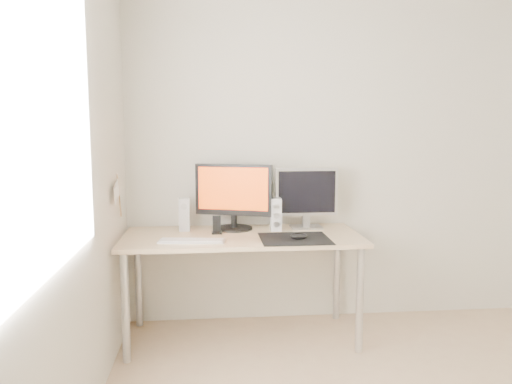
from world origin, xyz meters
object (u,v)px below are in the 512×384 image
mouse (299,236)px  keyboard (192,241)px  speaker_left (184,214)px  phone_dock (217,228)px  speaker_right (276,214)px  desk (242,246)px  main_monitor (234,194)px  second_monitor (306,195)px

mouse → keyboard: (-0.69, 0.01, -0.02)m
speaker_left → phone_dock: 0.27m
mouse → speaker_right: 0.33m
desk → speaker_right: 0.33m
mouse → speaker_right: size_ratio=0.49×
speaker_right → phone_dock: speaker_right is taller
mouse → keyboard: 0.69m
mouse → keyboard: bearing=179.4°
desk → keyboard: 0.38m
main_monitor → phone_dock: main_monitor is taller
mouse → desk: (-0.36, 0.18, -0.10)m
speaker_right → keyboard: (-0.58, -0.29, -0.11)m
keyboard → speaker_left: bearing=99.9°
mouse → main_monitor: bearing=137.9°
desk → main_monitor: 0.38m
desk → keyboard: size_ratio=3.71×
phone_dock → desk: bearing=-17.2°
desk → phone_dock: phone_dock is taller
desk → second_monitor: (0.48, 0.19, 0.32)m
mouse → second_monitor: second_monitor is taller
mouse → second_monitor: (0.12, 0.37, 0.22)m
mouse → keyboard: size_ratio=0.26×
desk → speaker_right: bearing=25.5°
desk → speaker_right: size_ratio=6.93×
speaker_left → phone_dock: bearing=-29.4°
mouse → phone_dock: (-0.52, 0.24, 0.01)m
phone_dock → speaker_left: bearing=150.6°
mouse → speaker_right: speaker_right is taller
speaker_left → keyboard: 0.38m
keyboard → phone_dock: phone_dock is taller
second_monitor → phone_dock: bearing=-168.2°
desk → speaker_right: (0.25, 0.12, 0.19)m
mouse → phone_dock: size_ratio=0.91×
main_monitor → second_monitor: 0.52m
speaker_left → phone_dock: size_ratio=1.86×
mouse → phone_dock: bearing=155.8°
desk → mouse: bearing=-27.3°
main_monitor → keyboard: size_ratio=1.25×
desk → speaker_left: speaker_left is taller
desk → speaker_right: speaker_right is taller
speaker_left → phone_dock: speaker_left is taller
phone_dock → speaker_right: bearing=8.9°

